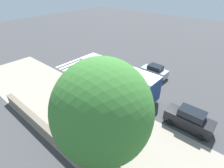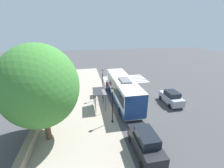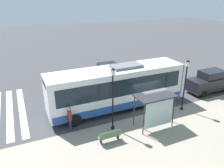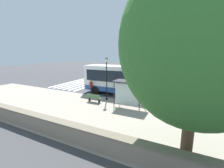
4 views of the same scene
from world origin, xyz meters
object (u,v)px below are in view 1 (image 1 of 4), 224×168
Objects in this scene: bus_shelter at (104,92)px; shade_tree at (102,112)px; bench at (82,93)px; street_lamp_far at (93,76)px; pedestrian at (85,77)px; parked_car_behind_bus at (189,119)px; bus at (117,77)px; street_lamp_near at (138,96)px; parked_car_far_lane at (154,71)px.

bus_shelter is 8.16m from shade_tree.
bus_shelter is 3.98m from bench.
shade_tree is at bearing -129.33° from street_lamp_far.
pedestrian is 14.23m from parked_car_behind_bus.
bus is 3.24m from street_lamp_far.
street_lamp_near is (1.19, -3.59, 0.51)m from bus_shelter.
street_lamp_near is 7.39m from shade_tree.
street_lamp_far is (-1.08, -2.78, 1.64)m from pedestrian.
pedestrian is 13.74m from shade_tree.
pedestrian is (2.07, 5.62, -0.97)m from bus_shelter.
pedestrian is (-1.62, 4.39, -0.85)m from bus.
bench is (-4.00, 2.42, -1.45)m from bus.
bench is 7.68m from street_lamp_near.
street_lamp_near is at bearing -117.34° from bus.
street_lamp_near is 6.44m from street_lamp_far.
street_lamp_near is at bearing -95.45° from pedestrian.
street_lamp_far is at bearing -111.22° from pedestrian.
parked_car_behind_bus is (8.50, -3.55, -4.41)m from shade_tree.
street_lamp_near is 9.68m from parked_car_far_lane.
shade_tree is at bearing -145.60° from bus.
bus is at bearing 62.66° from street_lamp_near.
pedestrian is 0.42× the size of street_lamp_near.
bus is 4.75m from pedestrian.
bench is 0.38× the size of parked_car_far_lane.
shade_tree reaches higher than pedestrian.
parked_car_far_lane is (6.61, -1.95, -1.01)m from bus.
bus_shelter is at bearing 109.55° from parked_car_behind_bus.
street_lamp_near is (-2.49, -4.82, 0.63)m from bus.
bus is 5.47m from street_lamp_near.
bus_shelter is 9.15m from parked_car_behind_bus.
bus is 2.45× the size of street_lamp_far.
pedestrian is 3.15m from bench.
bus is at bearing 18.47° from bus_shelter.
shade_tree reaches higher than bus_shelter.
pedestrian is 1.21× the size of bench.
street_lamp_near is (1.51, -7.24, 2.08)m from bench.
parked_car_far_lane is at bearing 47.31° from parked_car_behind_bus.
shade_tree reaches higher than parked_car_behind_bus.
parked_car_far_lane is at bearing -22.37° from bench.
parked_car_behind_bus is (2.06, -11.41, -1.68)m from street_lamp_far.
street_lamp_far is 1.00× the size of parked_car_behind_bus.
bus_shelter reaches higher than parked_car_far_lane.
parked_car_far_lane reaches higher than bench.
parked_car_far_lane is at bearing -4.00° from bus_shelter.
bench is at bearing 157.63° from parked_car_far_lane.
bus_shelter is 0.61× the size of parked_car_behind_bus.
shade_tree is 10.21m from parked_car_behind_bus.
parked_car_behind_bus reaches higher than parked_car_far_lane.
pedestrian is 3.40m from street_lamp_far.
bench is (-2.38, -1.97, -0.60)m from pedestrian.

